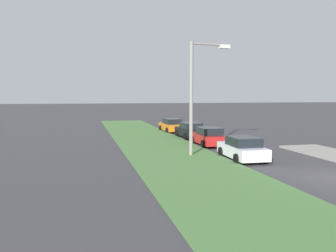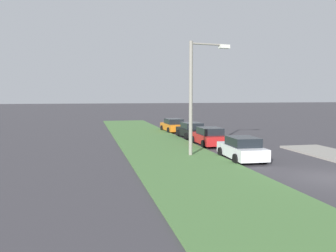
# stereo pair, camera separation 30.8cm
# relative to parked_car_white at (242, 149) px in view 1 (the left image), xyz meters

# --- Properties ---
(ground) EXTENTS (300.00, 300.00, 0.00)m
(ground) POSITION_rel_parked_car_white_xyz_m (-5.60, -2.20, -0.72)
(ground) COLOR #423F44
(grass_median) EXTENTS (60.00, 6.00, 0.12)m
(grass_median) POSITION_rel_parked_car_white_xyz_m (4.40, 3.93, -0.66)
(grass_median) COLOR #517F42
(grass_median) RESTS_ON ground
(parked_car_white) EXTENTS (4.36, 2.13, 1.47)m
(parked_car_white) POSITION_rel_parked_car_white_xyz_m (0.00, 0.00, 0.00)
(parked_car_white) COLOR silver
(parked_car_white) RESTS_ON ground
(parked_car_red) EXTENTS (4.31, 2.03, 1.47)m
(parked_car_red) POSITION_rel_parked_car_white_xyz_m (6.56, -0.13, 0.00)
(parked_car_red) COLOR red
(parked_car_red) RESTS_ON ground
(parked_car_black) EXTENTS (4.35, 2.12, 1.47)m
(parked_car_black) POSITION_rel_parked_car_white_xyz_m (11.80, -0.17, 0.00)
(parked_car_black) COLOR black
(parked_car_black) RESTS_ON ground
(parked_car_orange) EXTENTS (4.39, 2.20, 1.47)m
(parked_car_orange) POSITION_rel_parked_car_white_xyz_m (17.46, 0.21, 0.00)
(parked_car_orange) COLOR orange
(parked_car_orange) RESTS_ON ground
(streetlight) EXTENTS (0.67, 2.87, 7.50)m
(streetlight) POSITION_rel_parked_car_white_xyz_m (2.00, 2.40, 3.67)
(streetlight) COLOR gray
(streetlight) RESTS_ON ground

